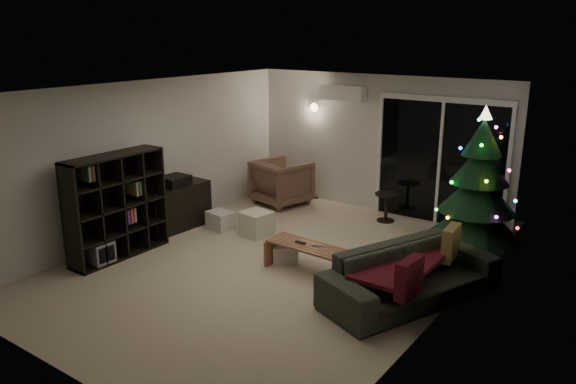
{
  "coord_description": "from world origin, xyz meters",
  "views": [
    {
      "loc": [
        4.52,
        -5.88,
        3.24
      ],
      "look_at": [
        0.1,
        0.3,
        1.05
      ],
      "focal_mm": 35.0,
      "sensor_mm": 36.0,
      "label": 1
    }
  ],
  "objects_px": {
    "media_cabinet": "(176,207)",
    "sofa": "(411,275)",
    "bookshelf": "(108,204)",
    "christmas_tree": "(479,183)",
    "coffee_table": "(309,259)",
    "armchair": "(282,182)"
  },
  "relations": [
    {
      "from": "coffee_table",
      "to": "bookshelf",
      "type": "bearing_deg",
      "value": -155.32
    },
    {
      "from": "coffee_table",
      "to": "christmas_tree",
      "type": "xyz_separation_m",
      "value": [
        1.63,
        2.0,
        0.91
      ]
    },
    {
      "from": "armchair",
      "to": "bookshelf",
      "type": "bearing_deg",
      "value": 93.69
    },
    {
      "from": "bookshelf",
      "to": "coffee_table",
      "type": "height_order",
      "value": "bookshelf"
    },
    {
      "from": "bookshelf",
      "to": "media_cabinet",
      "type": "bearing_deg",
      "value": 111.9
    },
    {
      "from": "media_cabinet",
      "to": "armchair",
      "type": "bearing_deg",
      "value": 77.18
    },
    {
      "from": "media_cabinet",
      "to": "coffee_table",
      "type": "relative_size",
      "value": 0.97
    },
    {
      "from": "armchair",
      "to": "christmas_tree",
      "type": "height_order",
      "value": "christmas_tree"
    },
    {
      "from": "media_cabinet",
      "to": "sofa",
      "type": "xyz_separation_m",
      "value": [
        4.3,
        -0.16,
        -0.04
      ]
    },
    {
      "from": "sofa",
      "to": "christmas_tree",
      "type": "relative_size",
      "value": 1.04
    },
    {
      "from": "sofa",
      "to": "bookshelf",
      "type": "bearing_deg",
      "value": 127.54
    },
    {
      "from": "bookshelf",
      "to": "sofa",
      "type": "xyz_separation_m",
      "value": [
        4.3,
        1.16,
        -0.44
      ]
    },
    {
      "from": "media_cabinet",
      "to": "christmas_tree",
      "type": "distance_m",
      "value": 4.86
    },
    {
      "from": "bookshelf",
      "to": "sofa",
      "type": "bearing_deg",
      "value": 37.05
    },
    {
      "from": "bookshelf",
      "to": "armchair",
      "type": "height_order",
      "value": "bookshelf"
    },
    {
      "from": "media_cabinet",
      "to": "coffee_table",
      "type": "bearing_deg",
      "value": -1.09
    },
    {
      "from": "sofa",
      "to": "coffee_table",
      "type": "bearing_deg",
      "value": 113.55
    },
    {
      "from": "sofa",
      "to": "christmas_tree",
      "type": "height_order",
      "value": "christmas_tree"
    },
    {
      "from": "bookshelf",
      "to": "media_cabinet",
      "type": "relative_size",
      "value": 1.27
    },
    {
      "from": "sofa",
      "to": "christmas_tree",
      "type": "distance_m",
      "value": 2.12
    },
    {
      "from": "bookshelf",
      "to": "media_cabinet",
      "type": "distance_m",
      "value": 1.38
    },
    {
      "from": "armchair",
      "to": "coffee_table",
      "type": "relative_size",
      "value": 0.76
    }
  ]
}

